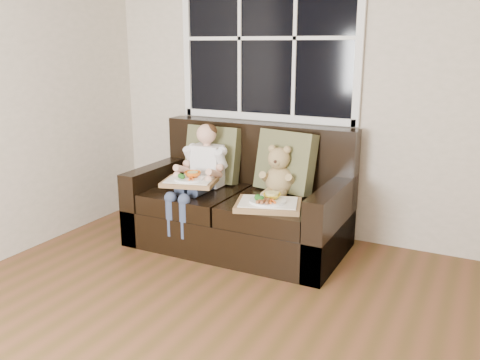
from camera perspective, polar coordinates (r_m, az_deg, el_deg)
The scene contains 9 objects.
room_walls at distance 1.83m, azimuth -6.69°, elevation 14.54°, with size 4.52×5.02×2.71m.
window_back at distance 4.39m, azimuth 3.07°, elevation 15.61°, with size 1.62×0.04×1.37m.
loveseat at distance 4.17m, azimuth 0.23°, elevation -3.05°, with size 1.70×0.92×0.96m.
pillow_left at distance 4.37m, azimuth -3.07°, elevation 2.91°, with size 0.48×0.22×0.49m.
pillow_right at distance 4.08m, azimuth 5.13°, elevation 2.07°, with size 0.52×0.31×0.50m.
child at distance 4.13m, azimuth -4.36°, elevation 1.38°, with size 0.36×0.59×0.81m.
teddy_bear at distance 4.01m, azimuth 4.38°, elevation 0.65°, with size 0.25×0.31×0.41m.
tray_left at distance 3.98m, azimuth -5.66°, elevation -0.04°, with size 0.47×0.40×0.09m.
tray_right at distance 3.70m, azimuth 3.20°, elevation -2.62°, with size 0.56×0.48×0.11m.
Camera 1 is at (1.01, -1.53, 1.61)m, focal length 38.00 mm.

